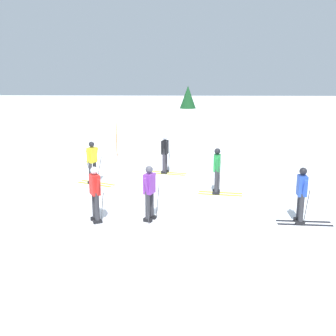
{
  "coord_description": "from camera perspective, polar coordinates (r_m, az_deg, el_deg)",
  "views": [
    {
      "loc": [
        0.47,
        -12.52,
        4.44
      ],
      "look_at": [
        0.06,
        1.92,
        0.9
      ],
      "focal_mm": 42.8,
      "sensor_mm": 36.0,
      "label": 1
    }
  ],
  "objects": [
    {
      "name": "far_snow_ridge",
      "position": [
        33.44,
        0.83,
        7.42
      ],
      "size": [
        80.0,
        6.99,
        1.5
      ],
      "primitive_type": "cube",
      "color": "white",
      "rests_on": "ground"
    },
    {
      "name": "skier_red",
      "position": [
        12.02,
        -10.29,
        -3.5
      ],
      "size": [
        1.59,
        1.08,
        1.71
      ],
      "color": "silver",
      "rests_on": "ground"
    },
    {
      "name": "skier_yellow",
      "position": [
        16.2,
        -10.71,
        0.95
      ],
      "size": [
        1.61,
        1.0,
        1.71
      ],
      "color": "gold",
      "rests_on": "ground"
    },
    {
      "name": "skier_purple",
      "position": [
        11.95,
        -2.62,
        -3.4
      ],
      "size": [
        1.63,
        0.95,
        1.71
      ],
      "color": "silver",
      "rests_on": "ground"
    },
    {
      "name": "skier_blue",
      "position": [
        12.37,
        18.5,
        -3.52
      ],
      "size": [
        1.62,
        1.0,
        1.71
      ],
      "color": "black",
      "rests_on": "ground"
    },
    {
      "name": "skier_green",
      "position": [
        14.67,
        7.01,
        -0.24
      ],
      "size": [
        1.64,
        1.0,
        1.71
      ],
      "color": "gold",
      "rests_on": "ground"
    },
    {
      "name": "skier_black",
      "position": [
        17.51,
        -0.41,
        2.16
      ],
      "size": [
        1.64,
        0.98,
        1.71
      ],
      "color": "gold",
      "rests_on": "ground"
    },
    {
      "name": "ground_plane",
      "position": [
        13.3,
        -0.49,
        -5.74
      ],
      "size": [
        120.0,
        120.0,
        0.0
      ],
      "primitive_type": "plane",
      "color": "white"
    },
    {
      "name": "conifer_far_left",
      "position": [
        32.08,
        2.85,
        9.5
      ],
      "size": [
        1.72,
        1.72,
        3.26
      ],
      "color": "#513823",
      "rests_on": "ground"
    },
    {
      "name": "trail_marker_pole",
      "position": [
        21.31,
        -7.34,
        4.23
      ],
      "size": [
        0.04,
        0.04,
        1.9
      ],
      "primitive_type": "cylinder",
      "color": "#C65614",
      "rests_on": "ground"
    }
  ]
}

